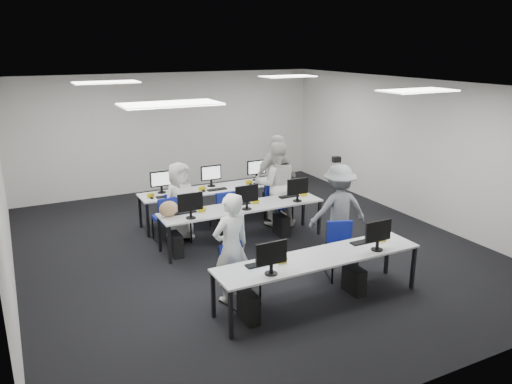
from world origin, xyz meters
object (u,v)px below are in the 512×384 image
chair_0 (239,285)px  chair_6 (222,217)px  student_0 (231,248)px  photographer (338,210)px  chair_2 (178,226)px  chair_3 (231,221)px  student_1 (276,184)px  chair_7 (279,208)px  student_3 (276,178)px  chair_5 (167,227)px  desk_mid (243,209)px  desk_front (320,260)px  student_2 (180,201)px  chair_1 (341,261)px  chair_4 (278,213)px

chair_0 → chair_6: bearing=56.7°
student_0 → photographer: bearing=-173.2°
chair_2 → photographer: photographer is taller
chair_3 → chair_6: (-0.08, 0.25, 0.01)m
student_0 → student_1: 3.34m
chair_7 → photographer: photographer is taller
chair_7 → student_0: 3.68m
student_3 → chair_5: bearing=172.8°
desk_mid → photographer: 1.81m
desk_front → chair_6: (-0.08, 3.41, -0.41)m
desk_front → student_2: size_ratio=2.08×
chair_5 → chair_1: bearing=-56.2°
chair_6 → student_1: bearing=-9.0°
chair_2 → photographer: size_ratio=0.54×
desk_mid → student_1: (1.05, 0.59, 0.21)m
chair_1 → chair_3: (-0.80, 2.62, -0.03)m
desk_mid → student_1: 1.22m
chair_3 → student_2: bearing=176.9°
chair_4 → student_0: (-2.18, -2.46, 0.55)m
chair_2 → chair_5: bearing=170.2°
chair_5 → chair_7: size_ratio=1.03×
student_1 → chair_2: bearing=17.3°
chair_6 → student_2: 1.05m
student_1 → chair_5: bearing=16.0°
chair_5 → student_3: 2.58m
student_0 → student_1: size_ratio=0.94×
student_2 → student_3: bearing=-13.8°
chair_4 → student_3: 0.77m
student_1 → chair_7: bearing=-112.2°
chair_1 → chair_4: 2.58m
chair_1 → chair_5: (-2.07, 2.81, 0.00)m
photographer → chair_2: bearing=-28.0°
chair_5 → student_0: 2.76m
chair_0 → chair_6: 3.06m
chair_0 → student_2: 2.85m
chair_2 → student_0: size_ratio=0.53×
student_0 → student_2: 2.67m
chair_2 → student_0: 2.69m
chair_0 → chair_3: (1.05, 2.65, -0.03)m
chair_7 → student_3: 0.65m
chair_2 → student_0: (-0.05, -2.63, 0.55)m
student_1 → desk_front: bearing=91.5°
student_0 → chair_2: bearing=-100.8°
chair_2 → student_0: bearing=-83.9°
desk_front → chair_5: size_ratio=3.48×
chair_4 → student_2: 2.12m
student_1 → student_3: 0.35m
chair_6 → chair_5: bearing=-175.1°
chair_2 → student_1: bearing=4.6°
chair_0 → student_0: (-0.06, 0.14, 0.55)m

